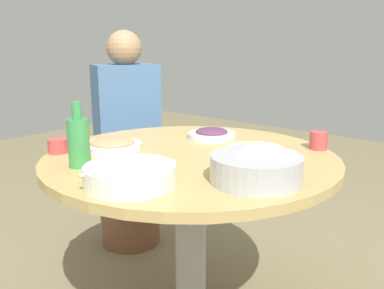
{
  "coord_description": "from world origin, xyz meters",
  "views": [
    {
      "loc": [
        -1.13,
        -0.97,
        1.15
      ],
      "look_at": [
        -0.12,
        -0.11,
        0.82
      ],
      "focal_mm": 38.29,
      "sensor_mm": 36.0,
      "label": 1
    }
  ],
  "objects": [
    {
      "name": "dish_shrimp",
      "position": [
        -0.14,
        0.29,
        0.76
      ],
      "size": [
        0.23,
        0.23,
        0.04
      ],
      "color": "silver",
      "rests_on": "round_dining_table"
    },
    {
      "name": "rice_bowl",
      "position": [
        -0.11,
        -0.35,
        0.79
      ],
      "size": [
        0.28,
        0.28,
        0.09
      ],
      "color": "#B2B5BA",
      "rests_on": "round_dining_table"
    },
    {
      "name": "tea_cup_near",
      "position": [
        -0.31,
        0.4,
        0.77
      ],
      "size": [
        0.08,
        0.08,
        0.05
      ],
      "primitive_type": "cylinder",
      "color": "#C84243",
      "rests_on": "round_dining_table"
    },
    {
      "name": "stool_for_diner_left",
      "position": [
        0.35,
        0.77,
        0.23
      ],
      "size": [
        0.34,
        0.34,
        0.46
      ],
      "primitive_type": "cylinder",
      "color": "brown",
      "rests_on": "ground"
    },
    {
      "name": "green_bottle",
      "position": [
        -0.36,
        0.18,
        0.83
      ],
      "size": [
        0.07,
        0.07,
        0.22
      ],
      "color": "#39924A",
      "rests_on": "round_dining_table"
    },
    {
      "name": "diner_left",
      "position": [
        0.35,
        0.77,
        0.78
      ],
      "size": [
        0.43,
        0.44,
        0.76
      ],
      "color": "#2D333D",
      "rests_on": "stool_for_diner_left"
    },
    {
      "name": "round_dining_table",
      "position": [
        0.0,
        0.0,
        0.6
      ],
      "size": [
        1.1,
        1.1,
        0.75
      ],
      "color": "#99999E",
      "rests_on": "ground"
    },
    {
      "name": "tea_cup_far",
      "position": [
        0.39,
        -0.33,
        0.78
      ],
      "size": [
        0.07,
        0.07,
        0.07
      ],
      "primitive_type": "cylinder",
      "color": "#BF4345",
      "rests_on": "round_dining_table"
    },
    {
      "name": "dish_noodles",
      "position": [
        0.17,
        -0.18,
        0.76
      ],
      "size": [
        0.21,
        0.21,
        0.04
      ],
      "color": "white",
      "rests_on": "round_dining_table"
    },
    {
      "name": "soup_bowl",
      "position": [
        -0.38,
        -0.09,
        0.77
      ],
      "size": [
        0.28,
        0.27,
        0.06
      ],
      "color": "white",
      "rests_on": "round_dining_table"
    },
    {
      "name": "dish_eggplant",
      "position": [
        0.27,
        0.11,
        0.76
      ],
      "size": [
        0.21,
        0.21,
        0.05
      ],
      "color": "silver",
      "rests_on": "round_dining_table"
    }
  ]
}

